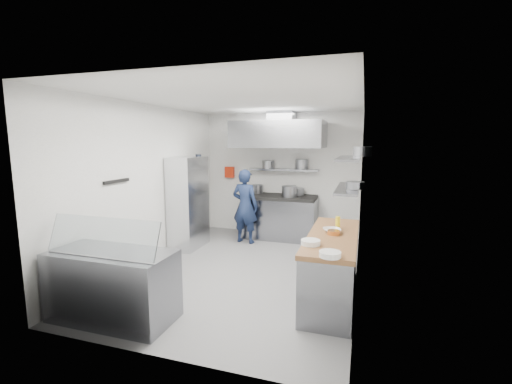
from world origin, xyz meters
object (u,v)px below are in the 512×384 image
(wire_rack, at_px, (188,203))
(gas_range, at_px, (280,218))
(display_case, at_px, (113,285))
(chef, at_px, (245,206))

(wire_rack, bearing_deg, gas_range, 36.87)
(gas_range, xyz_separation_m, display_case, (-1.10, -4.10, -0.03))
(display_case, bearing_deg, chef, 82.47)
(display_case, bearing_deg, wire_rack, 100.44)
(chef, bearing_deg, gas_range, -130.41)
(gas_range, bearing_deg, wire_rack, -143.13)
(gas_range, xyz_separation_m, wire_rack, (-1.63, -1.22, 0.48))
(chef, distance_m, wire_rack, 1.19)
(wire_rack, bearing_deg, display_case, -79.56)
(gas_range, relative_size, display_case, 1.07)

